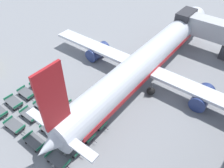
% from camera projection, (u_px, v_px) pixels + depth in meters
% --- Properties ---
extents(ground_plane, '(500.00, 500.00, 0.00)m').
position_uv_depth(ground_plane, '(85.00, 48.00, 41.94)').
color(ground_plane, gray).
extents(airplane, '(35.47, 41.83, 12.09)m').
position_uv_depth(airplane, '(146.00, 60.00, 33.56)').
color(airplane, silver).
rests_on(airplane, ground_plane).
extents(baggage_dolly_row_near_col_b, '(3.40, 1.75, 0.92)m').
position_uv_depth(baggage_dolly_row_near_col_b, '(15.00, 126.00, 27.43)').
color(baggage_dolly_row_near_col_b, '#515459').
rests_on(baggage_dolly_row_near_col_b, ground_plane).
extents(baggage_dolly_row_near_col_c, '(3.37, 1.66, 0.92)m').
position_uv_depth(baggage_dolly_row_near_col_c, '(35.00, 142.00, 25.66)').
color(baggage_dolly_row_near_col_c, '#515459').
rests_on(baggage_dolly_row_near_col_c, ground_plane).
extents(baggage_dolly_row_near_col_d, '(3.40, 1.76, 0.92)m').
position_uv_depth(baggage_dolly_row_near_col_d, '(58.00, 160.00, 23.95)').
color(baggage_dolly_row_near_col_d, '#515459').
rests_on(baggage_dolly_row_near_col_d, ground_plane).
extents(baggage_dolly_row_mid_a_col_a, '(3.34, 1.57, 0.92)m').
position_uv_depth(baggage_dolly_row_mid_a_col_a, '(14.00, 102.00, 30.45)').
color(baggage_dolly_row_mid_a_col_a, '#515459').
rests_on(baggage_dolly_row_mid_a_col_a, ground_plane).
extents(baggage_dolly_row_mid_a_col_b, '(3.38, 1.70, 0.92)m').
position_uv_depth(baggage_dolly_row_mid_a_col_b, '(30.00, 115.00, 28.78)').
color(baggage_dolly_row_mid_a_col_b, '#515459').
rests_on(baggage_dolly_row_mid_a_col_b, ground_plane).
extents(baggage_dolly_row_mid_a_col_c, '(3.38, 1.68, 0.92)m').
position_uv_depth(baggage_dolly_row_mid_a_col_c, '(51.00, 130.00, 26.95)').
color(baggage_dolly_row_mid_a_col_c, '#515459').
rests_on(baggage_dolly_row_mid_a_col_c, ground_plane).
extents(baggage_dolly_row_mid_a_col_d, '(3.39, 1.72, 0.92)m').
position_uv_depth(baggage_dolly_row_mid_a_col_d, '(71.00, 147.00, 25.10)').
color(baggage_dolly_row_mid_a_col_d, '#515459').
rests_on(baggage_dolly_row_mid_a_col_d, ground_plane).
extents(baggage_dolly_row_mid_b_col_a, '(3.38, 1.67, 0.92)m').
position_uv_depth(baggage_dolly_row_mid_b_col_a, '(27.00, 93.00, 31.83)').
color(baggage_dolly_row_mid_b_col_a, '#515459').
rests_on(baggage_dolly_row_mid_b_col_a, ground_plane).
extents(baggage_dolly_row_mid_b_col_b, '(3.40, 1.74, 0.92)m').
position_uv_depth(baggage_dolly_row_mid_b_col_b, '(44.00, 106.00, 29.94)').
color(baggage_dolly_row_mid_b_col_b, '#515459').
rests_on(baggage_dolly_row_mid_b_col_b, ground_plane).
extents(baggage_dolly_row_mid_b_col_c, '(3.34, 1.57, 0.92)m').
position_uv_depth(baggage_dolly_row_mid_b_col_c, '(62.00, 119.00, 28.27)').
color(baggage_dolly_row_mid_b_col_c, '#515459').
rests_on(baggage_dolly_row_mid_b_col_c, ground_plane).
extents(baggage_dolly_row_mid_b_col_d, '(3.38, 1.69, 0.92)m').
position_uv_depth(baggage_dolly_row_mid_b_col_d, '(84.00, 134.00, 26.49)').
color(baggage_dolly_row_mid_b_col_d, '#515459').
rests_on(baggage_dolly_row_mid_b_col_d, ground_plane).
extents(baggage_dolly_row_far_col_a, '(3.40, 1.75, 0.92)m').
position_uv_depth(baggage_dolly_row_far_col_a, '(39.00, 86.00, 33.01)').
color(baggage_dolly_row_far_col_a, '#515459').
rests_on(baggage_dolly_row_far_col_a, ground_plane).
extents(baggage_dolly_row_far_col_b, '(3.37, 1.67, 0.92)m').
position_uv_depth(baggage_dolly_row_far_col_b, '(55.00, 97.00, 31.27)').
color(baggage_dolly_row_far_col_b, '#515459').
rests_on(baggage_dolly_row_far_col_b, ground_plane).
extents(baggage_dolly_row_far_col_c, '(3.35, 1.59, 0.92)m').
position_uv_depth(baggage_dolly_row_far_col_c, '(74.00, 108.00, 29.61)').
color(baggage_dolly_row_far_col_c, '#515459').
rests_on(baggage_dolly_row_far_col_c, ground_plane).
extents(baggage_dolly_row_far_col_d, '(3.38, 1.70, 0.92)m').
position_uv_depth(baggage_dolly_row_far_col_d, '(96.00, 122.00, 27.87)').
color(baggage_dolly_row_far_col_d, '#515459').
rests_on(baggage_dolly_row_far_col_d, ground_plane).
extents(stand_guidance_stripe, '(1.41, 21.66, 0.01)m').
position_uv_depth(stand_guidance_stripe, '(112.00, 108.00, 30.28)').
color(stand_guidance_stripe, white).
rests_on(stand_guidance_stripe, ground_plane).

